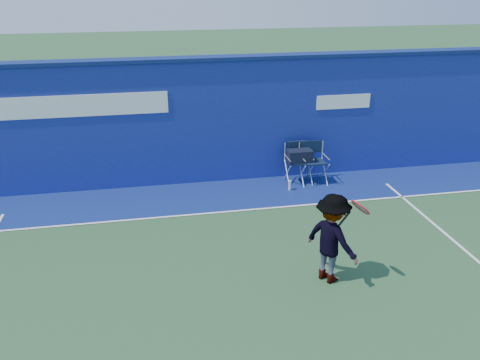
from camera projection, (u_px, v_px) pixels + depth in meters
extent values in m
plane|color=#2A4E2C|center=(240.00, 299.00, 8.23)|extent=(80.00, 80.00, 0.00)
cube|color=navy|center=(200.00, 123.00, 12.37)|extent=(24.00, 0.40, 3.00)
cube|color=navy|center=(198.00, 59.00, 11.78)|extent=(24.00, 0.50, 0.08)
cube|color=white|center=(67.00, 106.00, 11.43)|extent=(4.50, 0.02, 0.50)
cube|color=white|center=(343.00, 102.00, 12.66)|extent=(1.40, 0.02, 0.35)
cube|color=navy|center=(207.00, 197.00, 11.95)|extent=(24.00, 1.80, 0.01)
cube|color=white|center=(212.00, 213.00, 11.13)|extent=(24.00, 0.06, 0.01)
cube|color=#0E1B33|center=(299.00, 162.00, 12.58)|extent=(0.52, 0.44, 0.03)
cube|color=silver|center=(296.00, 150.00, 12.73)|extent=(0.59, 0.03, 0.43)
cube|color=#0E1B33|center=(296.00, 147.00, 12.69)|extent=(0.52, 0.03, 0.30)
cube|color=black|center=(300.00, 156.00, 12.48)|extent=(0.59, 0.35, 0.32)
cube|color=#0E1B33|center=(297.00, 146.00, 12.68)|extent=(0.43, 0.06, 0.24)
cube|color=#0E1B33|center=(314.00, 162.00, 12.53)|extent=(0.54, 0.45, 0.03)
cube|color=silver|center=(311.00, 150.00, 12.69)|extent=(0.61, 0.03, 0.44)
cube|color=#0E1B33|center=(311.00, 147.00, 12.65)|extent=(0.54, 0.03, 0.31)
cylinder|color=silver|center=(290.00, 185.00, 12.26)|extent=(0.07, 0.07, 0.26)
imported|color=#EA4738|center=(332.00, 238.00, 8.48)|extent=(1.03, 1.18, 1.58)
torus|color=red|center=(360.00, 207.00, 8.21)|extent=(0.38, 0.44, 0.29)
cylinder|color=gray|center=(360.00, 207.00, 8.21)|extent=(0.30, 0.36, 0.23)
cylinder|color=black|center=(344.00, 219.00, 8.33)|extent=(0.27, 0.12, 0.26)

